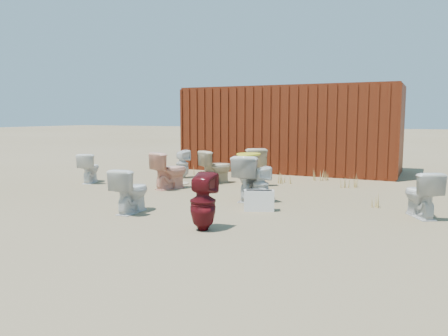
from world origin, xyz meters
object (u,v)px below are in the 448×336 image
at_px(toilet_back_e, 261,185).
at_px(loose_tank, 259,200).
at_px(toilet_back_yellowlid, 248,177).
at_px(shipping_container, 291,129).
at_px(toilet_front_e, 421,194).
at_px(toilet_front_maroon, 203,202).
at_px(toilet_back_beige_right, 216,167).
at_px(toilet_front_pink, 170,170).
at_px(toilet_back_beige_left, 254,166).
at_px(toilet_front_c, 131,190).
at_px(toilet_back_a, 182,164).
at_px(toilet_front_a, 90,168).

xyz_separation_m(toilet_back_e, loose_tank, (0.21, -0.65, -0.16)).
bearing_deg(toilet_back_yellowlid, shipping_container, -90.74).
height_order(shipping_container, toilet_front_e, shipping_container).
height_order(toilet_front_maroon, toilet_back_beige_right, toilet_front_maroon).
relative_size(toilet_front_pink, toilet_front_e, 1.10).
relative_size(toilet_back_beige_left, loose_tank, 1.72).
xyz_separation_m(toilet_front_c, toilet_front_e, (4.31, 1.67, -0.00)).
height_order(toilet_front_c, toilet_back_e, toilet_front_c).
relative_size(toilet_front_maroon, toilet_front_e, 1.09).
distance_m(toilet_front_e, loose_tank, 2.55).
height_order(toilet_back_a, toilet_back_yellowlid, toilet_back_yellowlid).
xyz_separation_m(toilet_back_beige_left, loose_tank, (1.13, -2.62, -0.25)).
xyz_separation_m(toilet_back_beige_right, toilet_back_e, (1.77, -1.74, -0.05)).
xyz_separation_m(toilet_front_a, toilet_front_c, (2.89, -2.20, 0.02)).
bearing_deg(toilet_front_maroon, toilet_front_e, -147.06).
bearing_deg(shipping_container, toilet_front_pink, -107.61).
distance_m(shipping_container, toilet_front_a, 5.80).
bearing_deg(toilet_back_beige_right, toilet_front_c, 125.64).
relative_size(toilet_front_maroon, toilet_back_beige_left, 0.93).
distance_m(toilet_front_a, toilet_back_e, 4.56).
height_order(toilet_front_pink, toilet_front_c, toilet_front_pink).
bearing_deg(toilet_front_e, toilet_back_yellowlid, -31.89).
bearing_deg(toilet_back_yellowlid, toilet_front_a, -13.24).
bearing_deg(toilet_front_a, shipping_container, -152.11).
height_order(toilet_front_a, toilet_back_e, toilet_front_a).
xyz_separation_m(toilet_front_a, toilet_front_pink, (2.20, 0.07, 0.05)).
height_order(toilet_front_e, toilet_back_beige_left, toilet_back_beige_left).
height_order(shipping_container, toilet_back_yellowlid, shipping_container).
bearing_deg(toilet_back_a, toilet_front_pink, 131.38).
bearing_deg(toilet_back_yellowlid, toilet_front_pink, -20.56).
relative_size(toilet_front_e, toilet_back_yellowlid, 0.85).
bearing_deg(toilet_back_beige_left, toilet_back_yellowlid, 76.46).
bearing_deg(toilet_front_c, toilet_back_beige_left, -103.88).
xyz_separation_m(toilet_front_a, toilet_back_e, (4.53, -0.54, -0.02)).
distance_m(toilet_back_beige_left, toilet_back_beige_right, 0.89).
xyz_separation_m(toilet_back_a, toilet_back_beige_right, (1.18, -0.43, 0.03)).
height_order(toilet_back_a, toilet_back_e, toilet_back_a).
bearing_deg(loose_tank, toilet_front_a, 143.70).
relative_size(shipping_container, toilet_back_yellowlid, 6.99).
height_order(toilet_front_c, toilet_front_e, toilet_front_c).
bearing_deg(toilet_front_maroon, loose_tank, -105.13).
bearing_deg(shipping_container, loose_tank, -78.55).
bearing_deg(toilet_back_yellowlid, toilet_front_c, 45.71).
height_order(toilet_back_yellowlid, loose_tank, toilet_back_yellowlid).
relative_size(toilet_front_a, toilet_back_beige_right, 0.90).
height_order(toilet_front_pink, loose_tank, toilet_front_pink).
relative_size(toilet_back_e, loose_tank, 1.34).
bearing_deg(toilet_back_e, loose_tank, 148.21).
xyz_separation_m(toilet_front_pink, toilet_back_e, (2.33, -0.60, -0.07)).
height_order(toilet_front_e, loose_tank, toilet_front_e).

